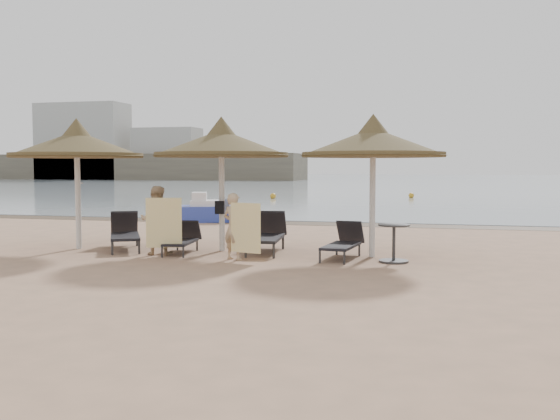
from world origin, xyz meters
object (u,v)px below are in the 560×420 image
at_px(palapa_center, 221,144).
at_px(lounger_far_left, 125,232).
at_px(palapa_left, 77,145).
at_px(side_table, 394,244).
at_px(pedal_boat, 210,211).
at_px(person_right, 234,221).
at_px(lounger_near_left, 183,239).
at_px(person_left, 156,215).
at_px(lounger_near_right, 268,234).
at_px(lounger_far_right, 344,242).
at_px(palapa_right, 373,143).

xyz_separation_m(palapa_center, lounger_far_left, (-2.51, -0.22, -2.20)).
bearing_deg(palapa_left, palapa_center, 7.87).
relative_size(palapa_left, side_table, 4.00).
height_order(side_table, pedal_boat, pedal_boat).
distance_m(palapa_center, pedal_boat, 8.61).
bearing_deg(palapa_center, person_right, -60.74).
xyz_separation_m(palapa_center, person_right, (0.76, -1.35, -1.75)).
distance_m(palapa_left, pedal_boat, 8.49).
height_order(lounger_far_left, lounger_near_left, lounger_far_left).
distance_m(lounger_far_left, person_left, 1.54).
xyz_separation_m(lounger_far_left, person_right, (3.27, -1.13, 0.45)).
xyz_separation_m(lounger_near_right, side_table, (3.11, -1.00, -0.04)).
distance_m(lounger_near_left, lounger_near_right, 2.04).
xyz_separation_m(lounger_far_right, person_left, (-4.35, -0.55, 0.58)).
distance_m(lounger_near_right, person_left, 2.70).
relative_size(lounger_near_right, person_right, 1.28).
xyz_separation_m(palapa_center, lounger_far_right, (3.07, -0.43, -2.25)).
relative_size(lounger_near_left, lounger_near_right, 0.78).
distance_m(palapa_left, lounger_near_right, 5.27).
height_order(lounger_near_right, person_right, person_right).
relative_size(palapa_center, palapa_right, 1.01).
relative_size(palapa_center, lounger_far_right, 1.79).
xyz_separation_m(palapa_left, lounger_near_left, (2.83, -0.00, -2.27)).
bearing_deg(lounger_near_left, lounger_near_right, 12.12).
distance_m(person_left, pedal_boat, 8.88).
xyz_separation_m(lounger_near_left, lounger_far_right, (3.88, 0.08, 0.03)).
xyz_separation_m(lounger_near_left, person_left, (-0.47, -0.47, 0.60)).
xyz_separation_m(lounger_near_right, lounger_far_right, (1.96, -0.60, -0.07)).
relative_size(lounger_near_right, pedal_boat, 0.82).
relative_size(person_left, person_right, 1.08).
bearing_deg(palapa_left, person_right, -10.92).
bearing_deg(lounger_far_right, lounger_near_left, -172.37).
relative_size(palapa_right, lounger_near_right, 1.49).
relative_size(lounger_far_left, side_table, 2.56).
bearing_deg(palapa_center, person_left, -142.65).
relative_size(palapa_left, lounger_far_left, 1.56).
xyz_separation_m(lounger_near_right, person_left, (-2.39, -1.15, 0.51)).
bearing_deg(lounger_far_left, lounger_near_right, -22.72).
bearing_deg(person_right, lounger_far_right, -139.04).
height_order(lounger_far_right, side_table, side_table).
relative_size(palapa_right, lounger_near_left, 1.92).
bearing_deg(palapa_right, lounger_near_left, -175.29).
bearing_deg(lounger_far_right, person_right, -151.78).
distance_m(palapa_left, person_left, 2.93).
xyz_separation_m(side_table, pedal_boat, (-7.41, 8.51, 0.02)).
distance_m(lounger_far_right, person_left, 4.43).
bearing_deg(pedal_boat, lounger_near_right, -79.16).
relative_size(side_table, person_left, 0.44).
bearing_deg(palapa_left, palapa_right, 2.86).
height_order(palapa_right, lounger_near_right, palapa_right).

